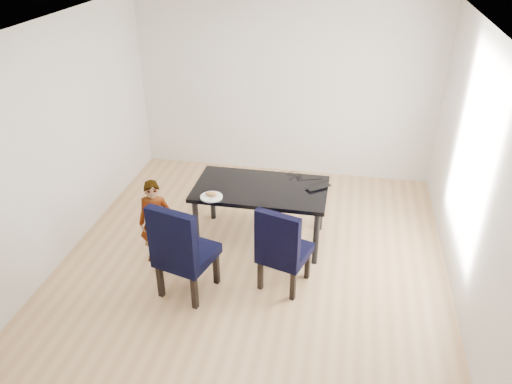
% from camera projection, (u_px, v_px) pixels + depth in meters
% --- Properties ---
extents(floor, '(4.50, 5.00, 0.01)m').
position_uv_depth(floor, '(253.00, 262.00, 5.95)').
color(floor, tan).
rests_on(floor, ground).
extents(ceiling, '(4.50, 5.00, 0.01)m').
position_uv_depth(ceiling, '(252.00, 28.00, 4.62)').
color(ceiling, white).
rests_on(ceiling, wall_back).
extents(wall_back, '(4.50, 0.01, 2.70)m').
position_uv_depth(wall_back, '(285.00, 89.00, 7.43)').
color(wall_back, silver).
rests_on(wall_back, ground).
extents(wall_front, '(4.50, 0.01, 2.70)m').
position_uv_depth(wall_front, '(175.00, 329.00, 3.14)').
color(wall_front, white).
rests_on(wall_front, ground).
extents(wall_left, '(0.01, 5.00, 2.70)m').
position_uv_depth(wall_left, '(58.00, 144.00, 5.65)').
color(wall_left, white).
rests_on(wall_left, ground).
extents(wall_right, '(0.01, 5.00, 2.70)m').
position_uv_depth(wall_right, '(477.00, 179.00, 4.91)').
color(wall_right, silver).
rests_on(wall_right, ground).
extents(dining_table, '(1.60, 0.90, 0.75)m').
position_uv_depth(dining_table, '(261.00, 214.00, 6.19)').
color(dining_table, black).
rests_on(dining_table, floor).
extents(chair_left, '(0.67, 0.69, 1.13)m').
position_uv_depth(chair_left, '(187.00, 247.00, 5.25)').
color(chair_left, black).
rests_on(chair_left, floor).
extents(chair_right, '(0.61, 0.63, 1.02)m').
position_uv_depth(chair_right, '(285.00, 246.00, 5.36)').
color(chair_right, black).
rests_on(chair_right, floor).
extents(child, '(0.43, 0.33, 1.05)m').
position_uv_depth(child, '(156.00, 222.00, 5.74)').
color(child, '#FF9F15').
rests_on(child, floor).
extents(plate, '(0.34, 0.34, 0.01)m').
position_uv_depth(plate, '(211.00, 197.00, 5.79)').
color(plate, silver).
rests_on(plate, dining_table).
extents(sandwich, '(0.14, 0.07, 0.06)m').
position_uv_depth(sandwich, '(211.00, 194.00, 5.78)').
color(sandwich, '#9A6637').
rests_on(sandwich, plate).
extents(laptop, '(0.37, 0.35, 0.02)m').
position_uv_depth(laptop, '(316.00, 185.00, 6.02)').
color(laptop, black).
rests_on(laptop, dining_table).
extents(cable_tangle, '(0.16, 0.16, 0.01)m').
position_uv_depth(cable_tangle, '(296.00, 179.00, 6.19)').
color(cable_tangle, black).
rests_on(cable_tangle, dining_table).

